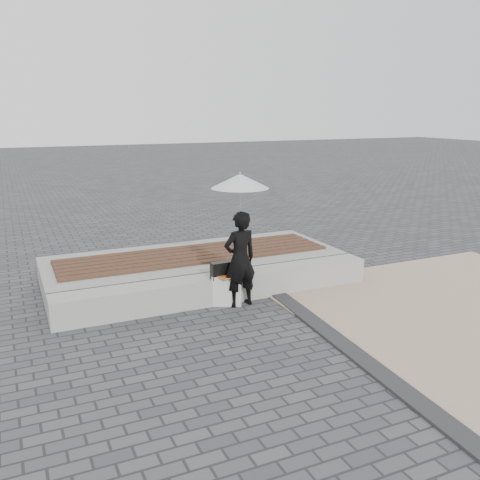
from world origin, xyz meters
The scene contains 10 objects.
ground centered at (0.00, 0.00, 0.00)m, with size 80.00×80.00×0.00m, color #47474C.
edging_band centered at (0.75, -0.50, 0.02)m, with size 0.25×5.20×0.04m, color #2C2C2E.
seating_ledge centered at (0.00, 1.60, 0.20)m, with size 5.00×0.45×0.40m, color #9F9F9A.
timber_platform centered at (0.00, 2.80, 0.20)m, with size 5.00×2.00×0.40m, color #989894.
timber_decking centered at (0.00, 2.80, 0.42)m, with size 4.60×1.20×0.04m, color brown, non-canonical shape.
woman centered at (0.17, 1.28, 0.71)m, with size 0.52×0.34×1.42m, color black.
parasol centered at (0.17, 1.28, 1.86)m, with size 0.83×0.83×1.06m.
handbag centered at (-0.04, 1.44, 0.53)m, with size 0.36×0.13×0.26m, color black.
canvas_tote centered at (-0.01, 1.37, 0.23)m, with size 0.43×0.18×0.46m, color silver.
magazine centered at (-0.01, 1.32, 0.46)m, with size 0.27×0.20×0.01m, color red.
Camera 1 is at (-2.85, -5.34, 2.81)m, focal length 38.79 mm.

